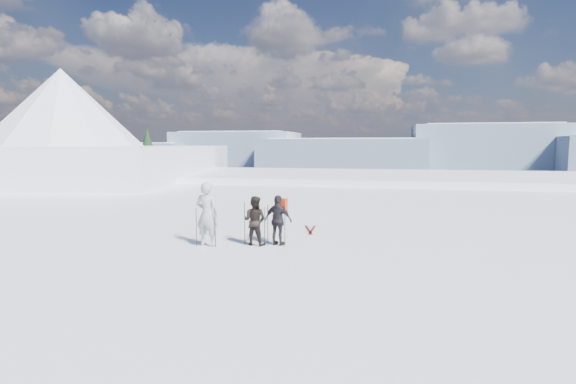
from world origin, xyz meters
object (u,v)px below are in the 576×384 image
skier_pack (278,220)px  skis_loose (310,230)px  skier_grey (207,214)px  skier_dark (255,221)px

skier_pack → skis_loose: size_ratio=0.93×
skier_grey → skier_dark: 1.50m
skier_dark → skis_loose: 3.16m
skier_dark → skis_loose: size_ratio=0.92×
skier_grey → skis_loose: 4.34m
skis_loose → skier_pack: bearing=-102.7°
skier_pack → skis_loose: 2.81m
skier_grey → skier_dark: skier_grey is taller
skier_grey → skis_loose: (2.74, 3.21, -0.99)m
skier_pack → skis_loose: (0.60, 2.64, -0.78)m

